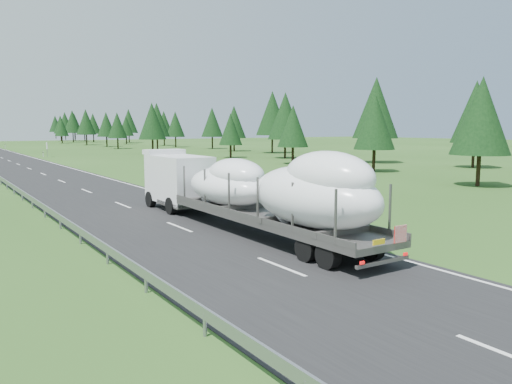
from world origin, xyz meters
TOP-DOWN VIEW (x-y plane):
  - ground at (0.00, 0.00)m, footprint 400.00×400.00m
  - highway_sign at (7.20, 80.00)m, footprint 0.08×0.90m
  - tree_line_right at (39.99, 93.74)m, footprint 28.47×271.46m
  - boat_truck at (2.48, 6.12)m, footprint 3.25×20.16m

SIDE VIEW (x-z plane):
  - ground at x=0.00m, z-range 0.00..0.00m
  - highway_sign at x=7.20m, z-range 0.51..3.11m
  - boat_truck at x=2.48m, z-range 0.10..4.40m
  - tree_line_right at x=39.99m, z-range 0.61..13.21m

